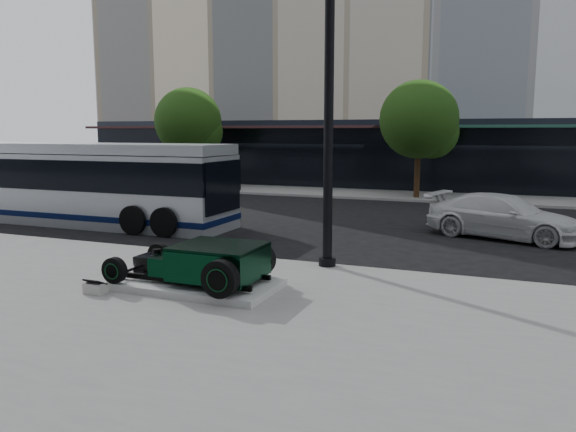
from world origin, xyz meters
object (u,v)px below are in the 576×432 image
at_px(lamppost, 329,121).
at_px(transit_bus, 79,183).
at_px(hot_rod, 210,262).
at_px(white_sedan, 504,216).

xyz_separation_m(lamppost, transit_bus, (-10.75, 3.50, -2.11)).
distance_m(hot_rod, transit_bus, 11.18).
distance_m(lamppost, transit_bus, 11.50).
bearing_deg(white_sedan, transit_bus, 117.10).
bearing_deg(hot_rod, white_sedan, 58.44).
bearing_deg(lamppost, transit_bus, 161.95).
height_order(lamppost, white_sedan, lamppost).
distance_m(hot_rod, lamppost, 4.39).
height_order(lamppost, transit_bus, lamppost).
bearing_deg(transit_bus, hot_rod, -34.93).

